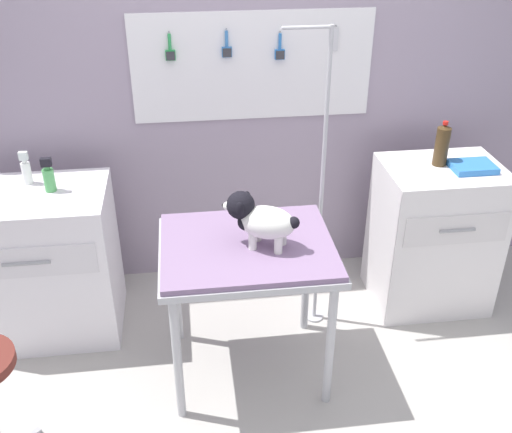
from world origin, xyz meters
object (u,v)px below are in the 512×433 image
Objects in this scene: dog at (259,219)px; counter_left at (43,263)px; grooming_arm at (320,199)px; spray_bottle_tall at (49,177)px; grooming_table at (247,258)px; soda_bottle at (442,145)px; cabinet_right at (433,236)px.

dog is 0.41× the size of counter_left.
grooming_arm is 0.56m from dog.
grooming_table is at bearing -27.64° from spray_bottle_tall.
soda_bottle is (0.73, 0.15, 0.22)m from grooming_arm.
dog is at bearing -24.07° from counter_left.
grooming_table is 0.58m from grooming_arm.
counter_left is at bearing 179.60° from cabinet_right.
grooming_arm reaches higher than soda_bottle.
counter_left is 3.41× the size of soda_bottle.
counter_left is 0.54m from spray_bottle_tall.
soda_bottle reaches higher than grooming_table.
counter_left is at bearing 155.93° from dog.
counter_left is 2.30m from cabinet_right.
spray_bottle_tall is at bearing 178.99° from cabinet_right.
dog is at bearing -156.00° from cabinet_right.
cabinet_right is at bearing -0.40° from counter_left.
grooming_arm is 1.96× the size of counter_left.
dog is at bearing -134.51° from grooming_arm.
spray_bottle_tall is 2.16m from soda_bottle.
grooming_table is 4.54× the size of spray_bottle_tall.
spray_bottle_tall is at bearing 152.69° from dog.
dog is at bearing -21.31° from grooming_table.
soda_bottle is (2.16, 0.00, 0.07)m from spray_bottle_tall.
grooming_arm is 1.60m from counter_left.
cabinet_right is at bearing 8.57° from grooming_arm.
dog is 1.18m from spray_bottle_tall.
counter_left is (-1.55, 0.13, -0.37)m from grooming_arm.
grooming_table is 1.15m from spray_bottle_tall.
spray_bottle_tall is at bearing 152.36° from grooming_table.
dog is 1.24m from soda_bottle.
soda_bottle is at bearing 116.82° from cabinet_right.
grooming_arm is 0.84m from cabinet_right.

